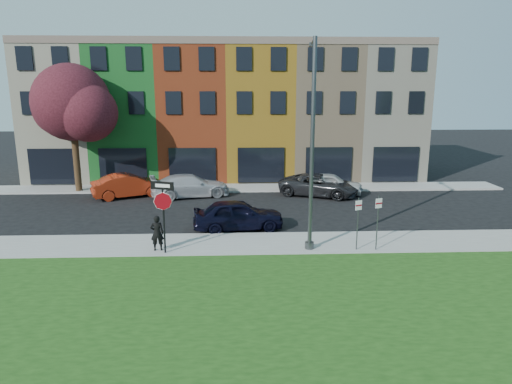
{
  "coord_description": "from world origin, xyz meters",
  "views": [
    {
      "loc": [
        -1.69,
        -16.81,
        7.08
      ],
      "look_at": [
        -0.85,
        4.0,
        2.28
      ],
      "focal_mm": 32.0,
      "sensor_mm": 36.0,
      "label": 1
    }
  ],
  "objects_px": {
    "sedan_near": "(238,215)",
    "man": "(157,233)",
    "street_lamp": "(312,146)",
    "stop_sign": "(163,203)"
  },
  "relations": [
    {
      "from": "stop_sign",
      "to": "sedan_near",
      "type": "distance_m",
      "value": 5.02
    },
    {
      "from": "man",
      "to": "sedan_near",
      "type": "bearing_deg",
      "value": -140.94
    },
    {
      "from": "man",
      "to": "street_lamp",
      "type": "bearing_deg",
      "value": 177.62
    },
    {
      "from": "street_lamp",
      "to": "stop_sign",
      "type": "bearing_deg",
      "value": -170.03
    },
    {
      "from": "man",
      "to": "sedan_near",
      "type": "xyz_separation_m",
      "value": [
        3.52,
        3.25,
        -0.13
      ]
    },
    {
      "from": "man",
      "to": "street_lamp",
      "type": "relative_size",
      "value": 0.18
    },
    {
      "from": "sedan_near",
      "to": "stop_sign",
      "type": "bearing_deg",
      "value": 131.43
    },
    {
      "from": "sedan_near",
      "to": "man",
      "type": "bearing_deg",
      "value": 125.57
    },
    {
      "from": "man",
      "to": "street_lamp",
      "type": "height_order",
      "value": "street_lamp"
    },
    {
      "from": "stop_sign",
      "to": "sedan_near",
      "type": "relative_size",
      "value": 0.66
    }
  ]
}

